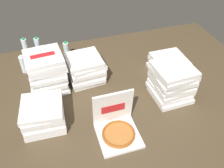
# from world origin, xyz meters

# --- Properties ---
(ground_plane) EXTENTS (3.20, 2.40, 0.02)m
(ground_plane) POSITION_xyz_m (0.00, 0.00, -0.01)
(ground_plane) COLOR #4C3D28
(open_pizza_box) EXTENTS (0.34, 0.35, 0.36)m
(open_pizza_box) POSITION_xyz_m (-0.14, -0.35, 0.07)
(open_pizza_box) COLOR white
(open_pizza_box) RESTS_ON ground_plane
(pizza_stack_right_mid) EXTENTS (0.39, 0.38, 0.27)m
(pizza_stack_right_mid) POSITION_xyz_m (-0.23, 0.42, 0.13)
(pizza_stack_right_mid) COLOR white
(pizza_stack_right_mid) RESTS_ON ground_plane
(pizza_stack_right_near) EXTENTS (0.38, 0.37, 0.40)m
(pizza_stack_right_near) POSITION_xyz_m (-0.61, 0.39, 0.20)
(pizza_stack_right_near) COLOR white
(pizza_stack_right_near) RESTS_ON ground_plane
(pizza_stack_center_near) EXTENTS (0.37, 0.36, 0.18)m
(pizza_stack_center_near) POSITION_xyz_m (0.66, 0.28, 0.09)
(pizza_stack_center_near) COLOR white
(pizza_stack_center_near) RESTS_ON ground_plane
(pizza_stack_left_mid) EXTENTS (0.38, 0.38, 0.35)m
(pizza_stack_left_mid) POSITION_xyz_m (0.49, -0.08, 0.18)
(pizza_stack_left_mid) COLOR white
(pizza_stack_left_mid) RESTS_ON ground_plane
(pizza_stack_center_far) EXTENTS (0.38, 0.38, 0.22)m
(pizza_stack_center_far) POSITION_xyz_m (-0.71, -0.07, 0.11)
(pizza_stack_center_far) COLOR white
(pizza_stack_center_far) RESTS_ON ground_plane
(ice_bucket) EXTENTS (0.27, 0.27, 0.13)m
(ice_bucket) POSITION_xyz_m (-0.63, 0.88, 0.07)
(ice_bucket) COLOR #B7BABF
(ice_bucket) RESTS_ON ground_plane
(water_bottle_0) EXTENTS (0.06, 0.06, 0.21)m
(water_bottle_0) POSITION_xyz_m (-0.67, 1.08, 0.10)
(water_bottle_0) COLOR silver
(water_bottle_0) RESTS_ON ground_plane
(water_bottle_1) EXTENTS (0.06, 0.06, 0.21)m
(water_bottle_1) POSITION_xyz_m (-0.68, 0.69, 0.10)
(water_bottle_1) COLOR white
(water_bottle_1) RESTS_ON ground_plane
(water_bottle_2) EXTENTS (0.06, 0.06, 0.21)m
(water_bottle_2) POSITION_xyz_m (-0.36, 0.88, 0.10)
(water_bottle_2) COLOR white
(water_bottle_2) RESTS_ON ground_plane
(water_bottle_3) EXTENTS (0.06, 0.06, 0.21)m
(water_bottle_3) POSITION_xyz_m (-0.82, 1.11, 0.10)
(water_bottle_3) COLOR white
(water_bottle_3) RESTS_ON ground_plane
(water_bottle_4) EXTENTS (0.06, 0.06, 0.21)m
(water_bottle_4) POSITION_xyz_m (-0.85, 0.74, 0.10)
(water_bottle_4) COLOR white
(water_bottle_4) RESTS_ON ground_plane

